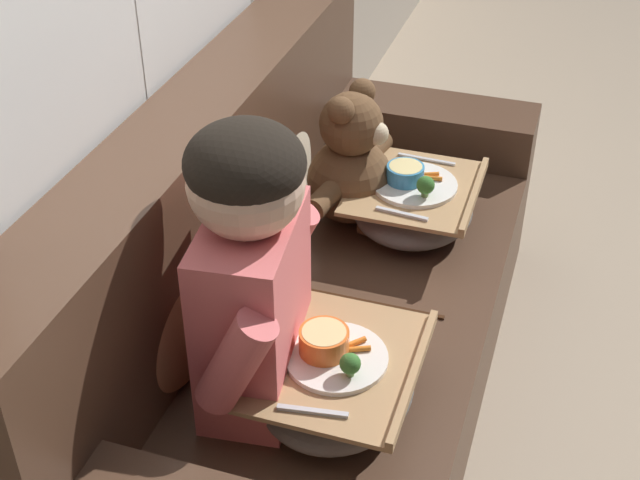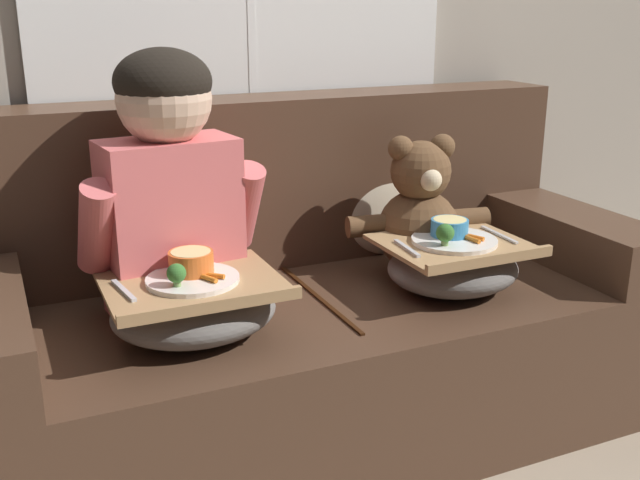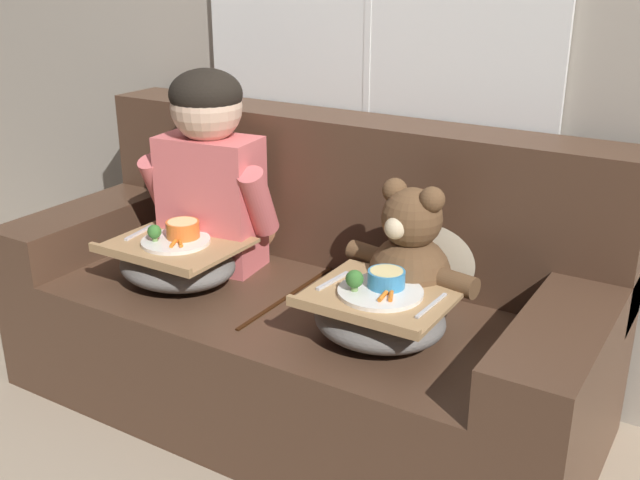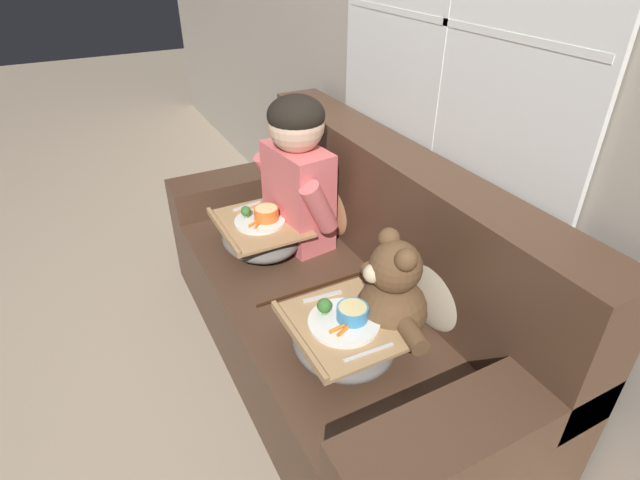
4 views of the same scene
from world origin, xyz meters
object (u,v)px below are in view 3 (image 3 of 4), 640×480
object	(u,v)px
child_figure	(209,161)
lap_tray_child	(177,261)
lap_tray_teddy	(380,314)
couch	(309,309)
throw_pillow_behind_teddy	(437,239)
teddy_bear	(409,260)
throw_pillow_behind_child	(248,201)

from	to	relation	value
child_figure	lap_tray_child	size ratio (longest dim) A/B	1.62
lap_tray_teddy	child_figure	bearing A→B (deg)	165.83
couch	throw_pillow_behind_teddy	distance (m)	0.48
teddy_bear	lap_tray_child	bearing A→B (deg)	-166.16
couch	teddy_bear	bearing A→B (deg)	-5.48
throw_pillow_behind_teddy	lap_tray_teddy	xyz separation A→B (m)	(-0.00, -0.39, -0.09)
throw_pillow_behind_teddy	lap_tray_child	bearing A→B (deg)	-152.20
teddy_bear	throw_pillow_behind_teddy	bearing A→B (deg)	89.72
lap_tray_child	lap_tray_teddy	bearing A→B (deg)	-0.02
couch	lap_tray_teddy	xyz separation A→B (m)	(0.37, -0.22, 0.17)
lap_tray_child	couch	bearing A→B (deg)	30.44
teddy_bear	child_figure	bearing A→B (deg)	179.66
throw_pillow_behind_teddy	teddy_bear	xyz separation A→B (m)	(-0.00, -0.21, 0.00)
throw_pillow_behind_teddy	lap_tray_child	xyz separation A→B (m)	(-0.73, -0.39, -0.09)
child_figure	teddy_bear	xyz separation A→B (m)	(0.73, -0.00, -0.19)
throw_pillow_behind_child	throw_pillow_behind_teddy	xyz separation A→B (m)	(0.73, 0.00, -0.00)
teddy_bear	throw_pillow_behind_child	bearing A→B (deg)	164.27
throw_pillow_behind_teddy	lap_tray_teddy	size ratio (longest dim) A/B	0.95
throw_pillow_behind_child	child_figure	world-z (taller)	child_figure
child_figure	teddy_bear	distance (m)	0.76
couch	lap_tray_child	size ratio (longest dim) A/B	4.63
couch	lap_tray_teddy	world-z (taller)	couch
child_figure	lap_tray_teddy	bearing A→B (deg)	-14.17
throw_pillow_behind_child	throw_pillow_behind_teddy	bearing A→B (deg)	0.00
throw_pillow_behind_child	lap_tray_child	bearing A→B (deg)	-90.01
teddy_bear	lap_tray_teddy	size ratio (longest dim) A/B	1.14
throw_pillow_behind_child	teddy_bear	distance (m)	0.76
couch	child_figure	bearing A→B (deg)	-175.21
throw_pillow_behind_child	lap_tray_teddy	bearing A→B (deg)	-27.83
couch	child_figure	distance (m)	0.59
throw_pillow_behind_teddy	teddy_bear	bearing A→B (deg)	-90.28
lap_tray_teddy	teddy_bear	bearing A→B (deg)	90.22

